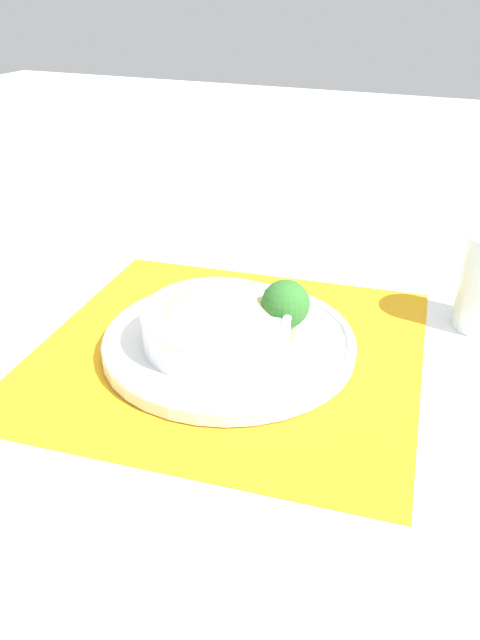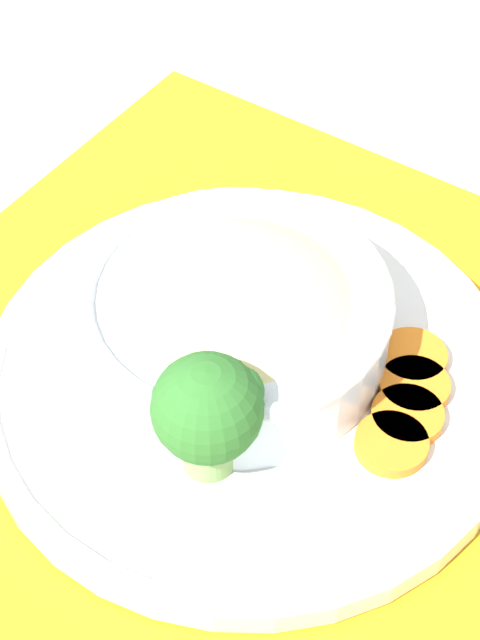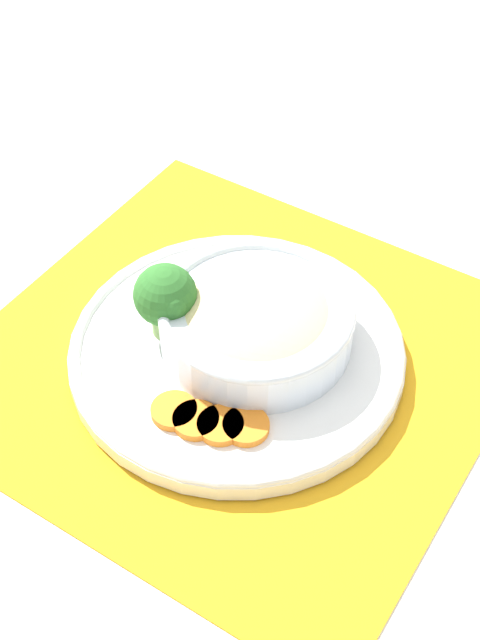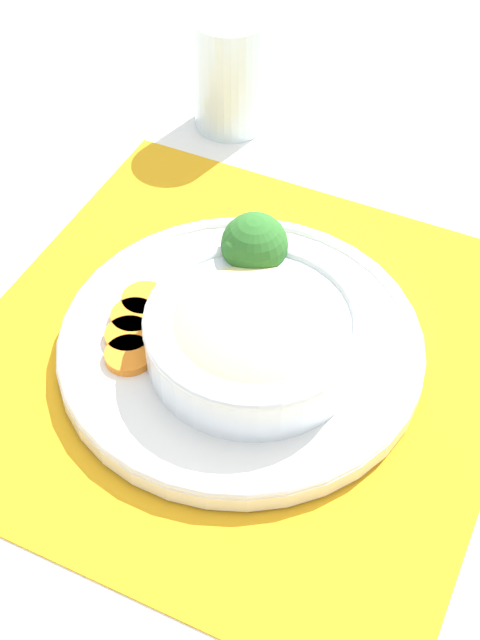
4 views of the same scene
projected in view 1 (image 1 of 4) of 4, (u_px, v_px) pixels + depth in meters
name	position (u px, v px, depth m)	size (l,w,h in m)	color
ground_plane	(229.00, 351.00, 0.77)	(4.00, 4.00, 0.00)	white
placemat	(229.00, 350.00, 0.77)	(0.51, 0.50, 0.00)	orange
plate	(229.00, 340.00, 0.76)	(0.31, 0.31, 0.02)	white
bowl	(216.00, 322.00, 0.74)	(0.18, 0.18, 0.06)	silver
broccoli_floret	(285.00, 305.00, 0.74)	(0.06, 0.06, 0.08)	#84AD5B
carrot_slice_near	(252.00, 301.00, 0.84)	(0.04, 0.04, 0.01)	orange
carrot_slice_middle	(237.00, 299.00, 0.84)	(0.04, 0.04, 0.01)	orange
carrot_slice_far	(221.00, 300.00, 0.84)	(0.04, 0.04, 0.01)	orange
carrot_slice_extra	(205.00, 301.00, 0.84)	(0.04, 0.04, 0.01)	orange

